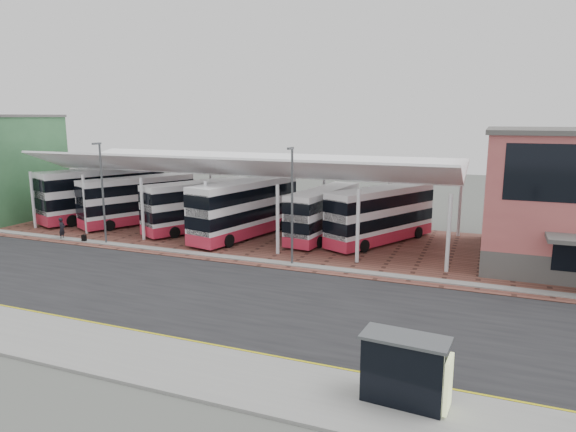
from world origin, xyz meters
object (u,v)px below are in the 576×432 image
bus_2 (201,206)px  bus_3 (245,209)px  bus_shelter (411,366)px  bus_1 (138,201)px  bus_0 (103,194)px  pedestrian (62,228)px  bus_4 (323,214)px  bus_5 (381,215)px

bus_2 → bus_3: bus_3 is taller
bus_shelter → bus_1: bearing=146.6°
bus_0 → bus_2: bus_0 is taller
bus_0 → bus_3: bearing=16.5°
bus_0 → bus_2: 11.63m
bus_0 → pedestrian: 8.75m
bus_0 → pedestrian: bearing=-49.2°
bus_1 → bus_4: bearing=28.7°
bus_3 → bus_5: bearing=23.8°
bus_3 → bus_shelter: bus_3 is taller
bus_0 → bus_2: bearing=18.0°
bus_4 → bus_0: bearing=-172.5°
bus_4 → bus_2: bearing=-167.3°
pedestrian → bus_shelter: 33.99m
bus_4 → bus_3: bearing=-156.2°
bus_2 → bus_shelter: 31.01m
bus_2 → pedestrian: (-8.85, -7.29, -1.27)m
bus_4 → bus_5: bus_5 is taller
bus_3 → bus_shelter: (16.95, -21.34, -0.74)m
bus_0 → bus_shelter: (33.32, -22.98, -0.87)m
bus_2 → bus_shelter: (21.73, -22.11, -0.56)m
bus_2 → bus_3: size_ratio=0.90×
bus_5 → bus_3: bearing=-142.0°
bus_3 → bus_5: 11.23m
bus_3 → pedestrian: 15.18m
bus_3 → bus_5: bus_3 is taller
pedestrian → bus_0: bearing=6.1°
bus_4 → pedestrian: 21.65m
bus_3 → bus_shelter: size_ratio=3.73×
bus_0 → pedestrian: (2.74, -8.16, -1.59)m
bus_1 → bus_4: size_ratio=1.05×
bus_4 → bus_5: 4.74m
bus_2 → bus_shelter: bus_2 is taller
bus_3 → pedestrian: bearing=-141.8°
bus_1 → bus_5: 22.81m
pedestrian → bus_5: bearing=-83.1°
bus_0 → bus_4: size_ratio=1.20×
bus_2 → bus_3: (4.78, -0.77, 0.18)m
bus_4 → bus_shelter: (10.67, -23.26, -0.44)m
bus_3 → bus_5: size_ratio=1.10×
bus_4 → pedestrian: size_ratio=5.72×
bus_4 → bus_shelter: 25.59m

